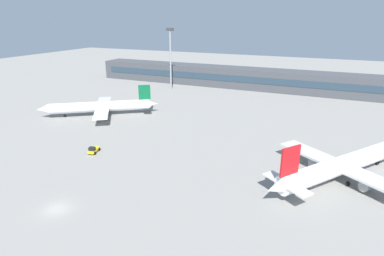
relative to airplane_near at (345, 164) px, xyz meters
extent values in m
plane|color=gray|center=(-45.14, 7.78, -3.17)|extent=(400.00, 400.00, 0.00)
cube|color=#3F4247|center=(-45.14, 77.14, 1.33)|extent=(141.43, 12.00, 9.00)
cube|color=#263847|center=(-45.14, 71.09, 1.78)|extent=(134.36, 0.16, 2.80)
cylinder|color=white|center=(-0.16, -0.22, 0.04)|extent=(23.41, 30.52, 3.69)
cone|color=white|center=(-11.23, -15.60, 0.04)|extent=(4.25, 4.50, 2.58)
cube|color=red|center=(-9.51, -13.22, 4.55)|extent=(2.78, 3.67, 5.34)
cube|color=silver|center=(-9.68, -13.46, 0.23)|extent=(9.47, 7.88, 0.23)
cube|color=silver|center=(-0.72, -1.01, -0.25)|extent=(26.36, 20.80, 0.49)
cylinder|color=gray|center=(4.00, -4.41, -1.62)|extent=(3.39, 3.66, 1.94)
cylinder|color=gray|center=(-5.45, 2.40, -1.62)|extent=(3.39, 3.66, 1.94)
cylinder|color=black|center=(6.99, 9.71, -2.68)|extent=(0.88, 1.01, 0.97)
cylinder|color=black|center=(0.76, -3.27, -2.68)|extent=(0.88, 1.01, 0.97)
cylinder|color=black|center=(-3.34, -0.32, -2.68)|extent=(0.88, 1.01, 0.97)
cylinder|color=silver|center=(-74.11, 14.98, -0.18)|extent=(28.59, 21.53, 3.43)
cone|color=silver|center=(-88.68, 4.73, -0.18)|extent=(4.97, 4.84, 3.26)
cone|color=silver|center=(-59.68, 25.12, -0.18)|extent=(4.19, 3.94, 2.40)
cube|color=#0C5933|center=(-61.91, 23.55, 4.02)|extent=(3.44, 2.55, 4.97)
cube|color=silver|center=(-61.69, 23.71, 0.00)|extent=(7.27, 8.85, 0.22)
cube|color=silver|center=(-73.37, 15.50, -0.46)|extent=(19.15, 24.67, 0.45)
cylinder|color=gray|center=(-76.49, 19.93, -1.73)|extent=(3.41, 3.14, 1.81)
cylinder|color=gray|center=(-70.25, 11.06, -1.73)|extent=(3.41, 3.14, 1.81)
cylinder|color=black|center=(-83.42, 8.43, -2.72)|extent=(0.95, 0.82, 0.90)
cylinder|color=black|center=(-73.98, 17.94, -2.72)|extent=(0.95, 0.82, 0.90)
cylinder|color=black|center=(-71.28, 14.09, -2.72)|extent=(0.95, 0.82, 0.90)
cube|color=yellow|center=(-55.39, -10.48, -2.52)|extent=(2.38, 3.87, 0.60)
cube|color=black|center=(-55.15, -11.35, -1.87)|extent=(1.64, 1.43, 0.90)
cylinder|color=black|center=(-55.83, -11.84, -2.82)|extent=(0.42, 0.74, 0.70)
cylinder|color=black|center=(-54.32, -11.44, -2.82)|extent=(0.42, 0.74, 0.70)
cylinder|color=black|center=(-56.45, -9.53, -2.82)|extent=(0.42, 0.74, 0.70)
cylinder|color=black|center=(-54.95, -9.12, -2.82)|extent=(0.42, 0.74, 0.70)
cylinder|color=gray|center=(-70.40, 59.09, 9.59)|extent=(0.70, 0.70, 25.51)
cube|color=#333338|center=(-70.40, 59.09, 22.94)|extent=(3.20, 0.80, 1.20)
camera|label=1|loc=(-4.95, -65.48, 28.12)|focal=29.63mm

